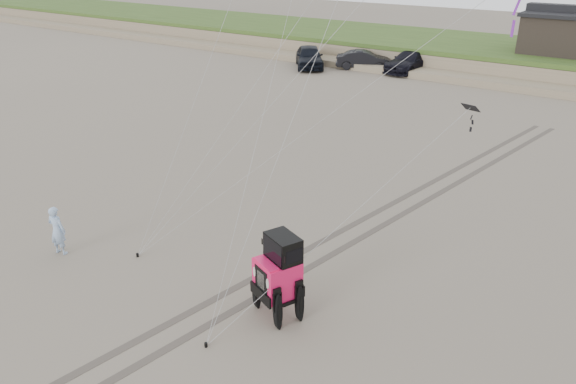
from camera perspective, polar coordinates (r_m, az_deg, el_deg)
name	(u,v)px	position (r m, az deg, el deg)	size (l,w,h in m)	color
ground	(185,302)	(16.00, -10.44, -10.97)	(160.00, 160.00, 0.00)	#6B6054
dune_ridge	(537,61)	(48.03, 23.98, 12.04)	(160.00, 14.25, 1.73)	#7A6B54
cabin	(570,32)	(46.82, 26.76, 14.33)	(6.40, 5.40, 3.35)	black
truck_a	(309,57)	(45.84, 2.18, 13.58)	(2.02, 5.02, 1.71)	black
truck_b	(364,60)	(45.61, 7.73, 13.16)	(1.52, 4.35, 1.43)	black
truck_c	(410,61)	(45.21, 12.34, 12.84)	(2.22, 5.47, 1.59)	black
jeep	(278,284)	(14.81, -1.07, -9.36)	(2.13, 4.94, 1.84)	#F41758
man	(57,230)	(19.06, -22.40, -3.62)	(0.59, 0.39, 1.63)	#879CD1
stake_main	(137,255)	(18.42, -15.05, -6.20)	(0.08, 0.08, 0.12)	black
stake_aux	(206,345)	(14.36, -8.33, -15.11)	(0.08, 0.08, 0.12)	black
tire_tracks	(383,216)	(20.62, 9.66, -2.47)	(5.22, 29.74, 0.01)	#4C443D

